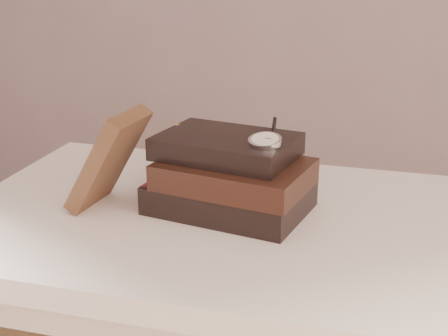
# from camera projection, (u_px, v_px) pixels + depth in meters

# --- Properties ---
(table) EXTENTS (1.00, 0.60, 0.75)m
(table) POSITION_uv_depth(u_px,v_px,m) (249.00, 265.00, 1.13)
(table) COLOR white
(table) RESTS_ON ground
(book_stack) EXTENTS (0.29, 0.22, 0.13)m
(book_stack) POSITION_uv_depth(u_px,v_px,m) (230.00, 177.00, 1.10)
(book_stack) COLOR black
(book_stack) RESTS_ON table
(journal) EXTENTS (0.13, 0.13, 0.17)m
(journal) POSITION_uv_depth(u_px,v_px,m) (109.00, 159.00, 1.10)
(journal) COLOR #3D2517
(journal) RESTS_ON table
(pocket_watch) EXTENTS (0.06, 0.16, 0.02)m
(pocket_watch) POSITION_uv_depth(u_px,v_px,m) (266.00, 140.00, 1.04)
(pocket_watch) COLOR silver
(pocket_watch) RESTS_ON book_stack
(eyeglasses) EXTENTS (0.13, 0.14, 0.05)m
(eyeglasses) POSITION_uv_depth(u_px,v_px,m) (206.00, 148.00, 1.21)
(eyeglasses) COLOR silver
(eyeglasses) RESTS_ON book_stack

